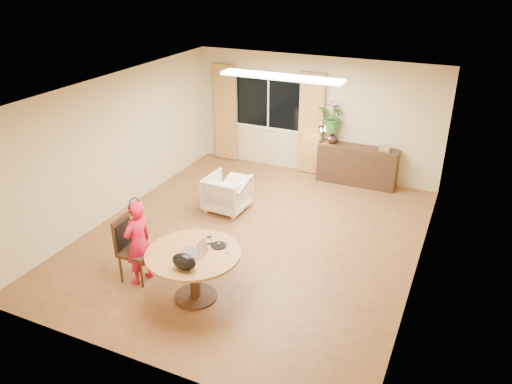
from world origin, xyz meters
TOP-DOWN VIEW (x-y plane):
  - floor at (0.00, 0.00)m, footprint 6.50×6.50m
  - ceiling at (0.00, 0.00)m, footprint 6.50×6.50m
  - wall_back at (0.00, 3.25)m, footprint 5.50×0.00m
  - wall_left at (-2.75, 0.00)m, footprint 0.00×6.50m
  - wall_right at (2.75, 0.00)m, footprint 0.00×6.50m
  - window at (-1.10, 3.23)m, footprint 1.70×0.03m
  - curtain_left at (-2.15, 3.15)m, footprint 0.55×0.08m
  - curtain_right at (-0.05, 3.15)m, footprint 0.55×0.08m
  - ceiling_panel at (0.00, 1.20)m, footprint 2.20×0.35m
  - dining_table at (-0.04, -1.88)m, footprint 1.33×1.33m
  - dining_chair at (-1.07, -1.83)m, footprint 0.51×0.47m
  - child at (-0.99, -1.85)m, footprint 0.54×0.42m
  - laptop at (-0.04, -1.88)m, footprint 0.34×0.24m
  - tumbler at (0.06, -1.58)m, footprint 0.07×0.07m
  - wine_glass at (0.39, -1.69)m, footprint 0.08×0.08m
  - pot_lid at (0.21, -1.58)m, footprint 0.27×0.27m
  - handbag at (0.07, -2.27)m, footprint 0.38×0.28m
  - armchair at (-0.89, 0.76)m, footprint 0.78×0.80m
  - throw at (-0.67, 0.68)m, footprint 0.46×0.56m
  - sideboard at (1.07, 3.01)m, footprint 1.67×0.41m
  - vase at (0.49, 3.01)m, footprint 0.26×0.26m
  - bouquet at (0.47, 3.01)m, footprint 0.73×0.69m
  - book_stack at (1.60, 3.01)m, footprint 0.26×0.23m
  - desk_lamp at (0.25, 2.96)m, footprint 0.18×0.18m

SIDE VIEW (x-z plane):
  - floor at x=0.00m, z-range 0.00..0.00m
  - armchair at x=-0.89m, z-range 0.00..0.70m
  - sideboard at x=1.07m, z-range 0.00..0.84m
  - dining_chair at x=-1.07m, z-range 0.00..1.00m
  - dining_table at x=-0.04m, z-range 0.22..0.97m
  - child at x=-0.99m, z-range 0.00..1.33m
  - throw at x=-0.67m, z-range 0.70..0.73m
  - pot_lid at x=0.21m, z-range 0.76..0.79m
  - tumbler at x=0.06m, z-range 0.76..0.86m
  - wine_glass at x=0.39m, z-range 0.76..0.94m
  - laptop at x=-0.04m, z-range 0.76..0.98m
  - handbag at x=0.07m, z-range 0.76..0.99m
  - book_stack at x=1.60m, z-range 0.84..0.93m
  - vase at x=0.49m, z-range 0.84..1.08m
  - desk_lamp at x=0.25m, z-range 0.84..1.21m
  - curtain_left at x=-2.15m, z-range 0.02..2.27m
  - curtain_right at x=-0.05m, z-range 0.02..2.27m
  - wall_back at x=0.00m, z-range -1.45..4.05m
  - wall_left at x=-2.75m, z-range -1.95..4.55m
  - wall_right at x=2.75m, z-range -1.95..4.55m
  - bouquet at x=0.47m, z-range 1.08..1.74m
  - window at x=-1.10m, z-range 0.85..2.15m
  - ceiling_panel at x=0.00m, z-range 2.54..2.59m
  - ceiling at x=0.00m, z-range 2.60..2.60m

